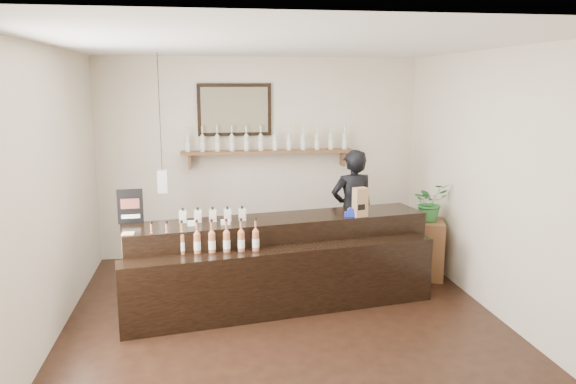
% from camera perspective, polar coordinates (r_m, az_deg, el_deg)
% --- Properties ---
extents(ground, '(5.00, 5.00, 0.00)m').
position_cam_1_polar(ground, '(5.96, -0.26, -13.19)').
color(ground, black).
rests_on(ground, ground).
extents(room_shell, '(5.00, 5.00, 5.00)m').
position_cam_1_polar(room_shell, '(5.48, -0.28, 3.27)').
color(room_shell, beige).
rests_on(room_shell, ground).
extents(back_wall_decor, '(2.66, 0.96, 1.69)m').
position_cam_1_polar(back_wall_decor, '(7.81, -3.89, 5.93)').
color(back_wall_decor, brown).
rests_on(back_wall_decor, ground).
extents(counter, '(3.47, 1.46, 1.11)m').
position_cam_1_polar(counter, '(6.33, -0.87, -7.36)').
color(counter, black).
rests_on(counter, ground).
extents(promo_sign, '(0.27, 0.04, 0.38)m').
position_cam_1_polar(promo_sign, '(6.24, -15.73, -1.43)').
color(promo_sign, black).
rests_on(promo_sign, counter).
extents(paper_bag, '(0.17, 0.15, 0.33)m').
position_cam_1_polar(paper_bag, '(6.40, 7.34, -1.03)').
color(paper_bag, '#9C724B').
rests_on(paper_bag, counter).
extents(tape_dispenser, '(0.13, 0.05, 0.11)m').
position_cam_1_polar(tape_dispenser, '(6.38, 6.33, -2.16)').
color(tape_dispenser, '#1C2EC4').
rests_on(tape_dispenser, counter).
extents(side_cabinet, '(0.51, 0.60, 0.74)m').
position_cam_1_polar(side_cabinet, '(7.39, 14.00, -5.63)').
color(side_cabinet, brown).
rests_on(side_cabinet, ground).
extents(potted_plant, '(0.52, 0.48, 0.48)m').
position_cam_1_polar(potted_plant, '(7.24, 14.23, -0.99)').
color(potted_plant, '#2D7131').
rests_on(potted_plant, side_cabinet).
extents(shopkeeper, '(0.72, 0.54, 1.82)m').
position_cam_1_polar(shopkeeper, '(7.34, 6.55, -1.12)').
color(shopkeeper, black).
rests_on(shopkeeper, ground).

